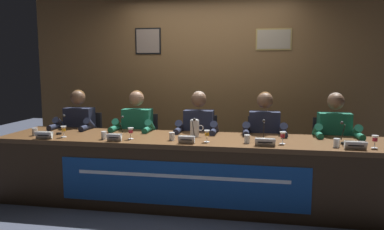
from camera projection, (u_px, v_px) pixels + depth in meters
ground_plane at (192, 202)px, 4.02m from camera, size 12.00×12.00×0.00m
wall_back_panelled at (209, 82)px, 5.32m from camera, size 5.48×0.14×2.60m
conference_table at (190, 159)px, 3.83m from camera, size 4.28×0.86×0.74m
chair_far_left at (85, 147)px, 4.83m from camera, size 0.44×0.44×0.90m
panelist_far_left at (77, 130)px, 4.60m from camera, size 0.51×0.48×1.23m
nameplate_far_left at (44, 135)px, 3.84m from camera, size 0.19×0.06×0.08m
juice_glass_far_left at (64, 130)px, 3.93m from camera, size 0.06×0.06×0.12m
water_cup_far_left at (35, 132)px, 4.03m from camera, size 0.06×0.06×0.08m
microphone_far_left at (61, 127)px, 4.13m from camera, size 0.06×0.17×0.22m
chair_left at (141, 149)px, 4.70m from camera, size 0.44×0.44×0.90m
panelist_left at (135, 131)px, 4.47m from camera, size 0.51×0.48×1.23m
nameplate_left at (114, 137)px, 3.71m from camera, size 0.15×0.06×0.08m
juice_glass_left at (131, 131)px, 3.82m from camera, size 0.06×0.06×0.12m
water_cup_left at (104, 136)px, 3.82m from camera, size 0.06×0.06×0.08m
microphone_left at (120, 129)px, 4.02m from camera, size 0.06×0.17×0.22m
chair_center at (200, 152)px, 4.56m from camera, size 0.44×0.44×0.90m
panelist_center at (198, 133)px, 4.33m from camera, size 0.51×0.48×1.23m
nameplate_center at (186, 140)px, 3.60m from camera, size 0.17×0.06×0.08m
juice_glass_center at (207, 134)px, 3.66m from camera, size 0.06×0.06×0.12m
water_cup_center at (172, 137)px, 3.76m from camera, size 0.06×0.06×0.08m
microphone_center at (193, 132)px, 3.84m from camera, size 0.06×0.17×0.22m
chair_right at (263, 154)px, 4.42m from camera, size 0.44×0.44×0.90m
panelist_right at (264, 136)px, 4.19m from camera, size 0.51×0.48×1.23m
nameplate_right at (265, 142)px, 3.47m from camera, size 0.20×0.06×0.08m
juice_glass_right at (283, 136)px, 3.57m from camera, size 0.06×0.06×0.12m
water_cup_right at (247, 139)px, 3.62m from camera, size 0.06×0.06×0.08m
microphone_right at (264, 134)px, 3.73m from camera, size 0.06×0.17×0.22m
chair_far_right at (330, 157)px, 4.29m from camera, size 0.44×0.44×0.90m
panelist_far_right at (335, 138)px, 4.06m from camera, size 0.51×0.48×1.23m
nameplate_far_right at (356, 145)px, 3.33m from camera, size 0.20×0.06×0.08m
juice_glass_far_right at (375, 139)px, 3.38m from camera, size 0.06×0.06×0.12m
water_cup_far_right at (337, 143)px, 3.42m from camera, size 0.06×0.06×0.08m
microphone_far_right at (343, 136)px, 3.59m from camera, size 0.06×0.17×0.22m
water_pitcher_central at (195, 128)px, 3.96m from camera, size 0.15×0.10×0.21m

